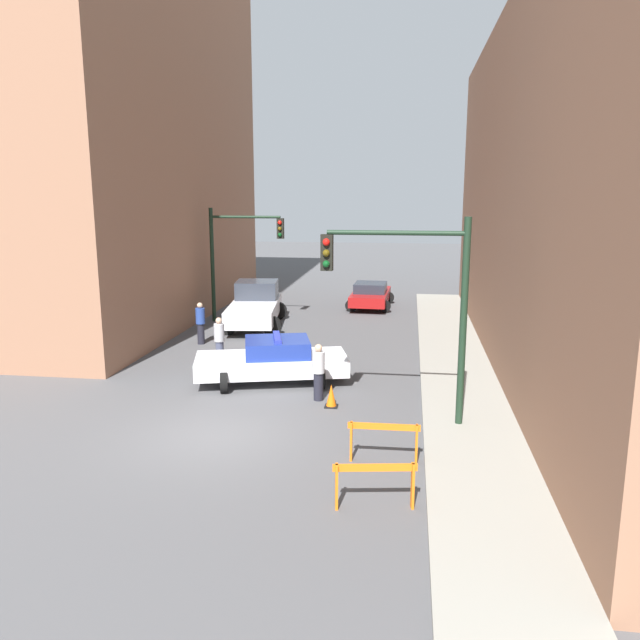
{
  "coord_description": "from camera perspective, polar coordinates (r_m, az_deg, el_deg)",
  "views": [
    {
      "loc": [
        4.54,
        -14.01,
        5.9
      ],
      "look_at": [
        1.42,
        7.66,
        1.39
      ],
      "focal_mm": 35.0,
      "sensor_mm": 36.0,
      "label": 1
    }
  ],
  "objects": [
    {
      "name": "ground_plane",
      "position": [
        15.86,
        -9.21,
        -10.35
      ],
      "size": [
        120.0,
        120.0,
        0.0
      ],
      "primitive_type": "plane",
      "color": "#4C4C4F"
    },
    {
      "name": "sidewalk_right",
      "position": [
        15.27,
        14.06,
        -11.22
      ],
      "size": [
        2.4,
        44.0,
        0.12
      ],
      "color": "gray",
      "rests_on": "ground_plane"
    },
    {
      "name": "building_corner_left",
      "position": [
        32.78,
        -23.37,
        17.75
      ],
      "size": [
        14.0,
        20.0,
        19.82
      ],
      "color": "#93664C",
      "rests_on": "ground_plane"
    },
    {
      "name": "traffic_light_near",
      "position": [
        15.56,
        8.8,
        2.74
      ],
      "size": [
        3.64,
        0.35,
        5.2
      ],
      "color": "black",
      "rests_on": "sidewalk_right"
    },
    {
      "name": "traffic_light_far",
      "position": [
        28.68,
        -7.76,
        6.52
      ],
      "size": [
        3.44,
        0.35,
        5.2
      ],
      "color": "black",
      "rests_on": "ground_plane"
    },
    {
      "name": "police_car",
      "position": [
        19.62,
        -4.33,
        -3.69
      ],
      "size": [
        5.02,
        3.09,
        1.52
      ],
      "rotation": [
        0.0,
        0.0,
        1.83
      ],
      "color": "white",
      "rests_on": "ground_plane"
    },
    {
      "name": "white_truck",
      "position": [
        28.1,
        -5.95,
        1.33
      ],
      "size": [
        3.08,
        5.61,
        1.9
      ],
      "rotation": [
        0.0,
        0.0,
        0.13
      ],
      "color": "silver",
      "rests_on": "ground_plane"
    },
    {
      "name": "parked_car_near",
      "position": [
        32.45,
        4.64,
        2.33
      ],
      "size": [
        2.38,
        4.36,
        1.31
      ],
      "rotation": [
        0.0,
        0.0,
        -0.04
      ],
      "color": "maroon",
      "rests_on": "ground_plane"
    },
    {
      "name": "pedestrian_crossing",
      "position": [
        21.89,
        -9.19,
        -1.83
      ],
      "size": [
        0.47,
        0.47,
        1.66
      ],
      "rotation": [
        0.0,
        0.0,
        2.78
      ],
      "color": "#474C66",
      "rests_on": "ground_plane"
    },
    {
      "name": "pedestrian_corner",
      "position": [
        24.94,
        -10.87,
        -0.24
      ],
      "size": [
        0.43,
        0.43,
        1.66
      ],
      "rotation": [
        0.0,
        0.0,
        3.35
      ],
      "color": "black",
      "rests_on": "ground_plane"
    },
    {
      "name": "pedestrian_sidewalk",
      "position": [
        17.9,
        -0.14,
        -4.71
      ],
      "size": [
        0.48,
        0.48,
        1.66
      ],
      "rotation": [
        0.0,
        0.0,
        4.24
      ],
      "color": "black",
      "rests_on": "ground_plane"
    },
    {
      "name": "barrier_front",
      "position": [
        12.14,
        5.03,
        -14.21
      ],
      "size": [
        1.59,
        0.4,
        0.9
      ],
      "rotation": [
        0.0,
        0.0,
        0.16
      ],
      "color": "orange",
      "rests_on": "ground_plane"
    },
    {
      "name": "barrier_mid",
      "position": [
        14.07,
        5.85,
        -10.49
      ],
      "size": [
        1.6,
        0.19,
        0.9
      ],
      "rotation": [
        0.0,
        0.0,
        0.02
      ],
      "color": "orange",
      "rests_on": "ground_plane"
    },
    {
      "name": "traffic_cone",
      "position": [
        17.51,
        1.04,
        -6.96
      ],
      "size": [
        0.36,
        0.36,
        0.66
      ],
      "color": "black",
      "rests_on": "ground_plane"
    }
  ]
}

